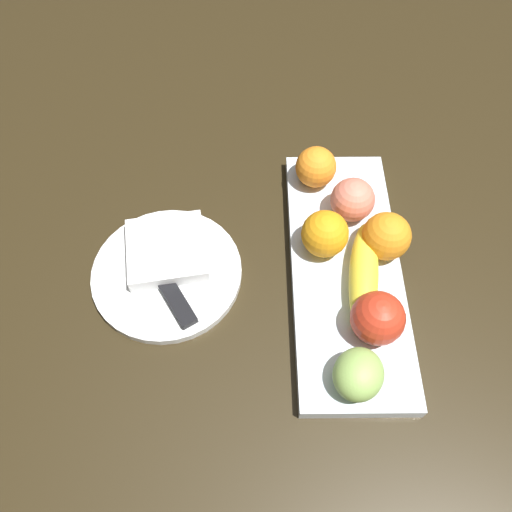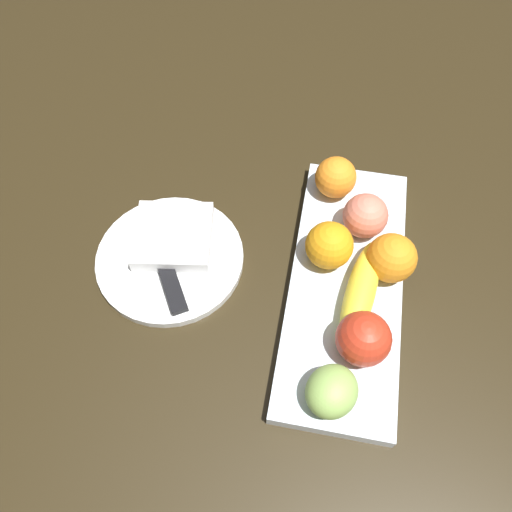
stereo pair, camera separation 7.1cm
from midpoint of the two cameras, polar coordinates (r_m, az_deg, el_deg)
ground_plane at (r=0.74m, az=9.53°, el=-5.02°), size 2.40×2.40×0.00m
fruit_tray at (r=0.75m, az=7.47°, el=-1.81°), size 0.42×0.16×0.02m
apple at (r=0.67m, az=10.91°, el=-7.21°), size 0.07×0.07×0.07m
banana at (r=0.71m, az=9.38°, el=-2.45°), size 0.18×0.07×0.04m
orange_near_apple at (r=0.80m, az=4.30°, el=9.86°), size 0.06×0.06×0.06m
orange_near_banana at (r=0.72m, az=5.09°, el=2.31°), size 0.07×0.07×0.07m
orange_center at (r=0.73m, az=11.96°, el=1.99°), size 0.07×0.07×0.07m
peach at (r=0.77m, az=8.33°, el=6.13°), size 0.07×0.07×0.07m
grape_bunch at (r=0.65m, az=8.43°, el=-13.44°), size 0.09×0.09×0.05m
dinner_plate at (r=0.76m, az=-12.68°, el=-2.11°), size 0.22×0.22×0.01m
folded_napkin at (r=0.76m, az=-12.73°, el=0.43°), size 0.13×0.13×0.03m
knife at (r=0.74m, az=-12.38°, el=-4.22°), size 0.17×0.11×0.01m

